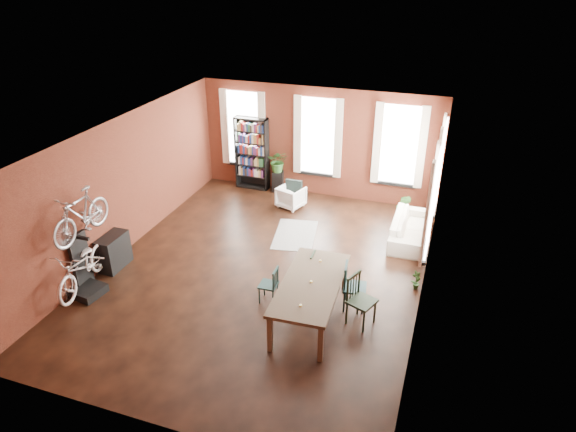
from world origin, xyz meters
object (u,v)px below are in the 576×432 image
at_px(dining_chair_d, 355,287).
at_px(bookshelf, 252,154).
at_px(bike_trainer, 88,291).
at_px(plant_stand, 278,181).
at_px(dining_chair_c, 362,301).
at_px(dining_chair_b, 305,270).
at_px(console_table, 114,251).
at_px(cream_sofa, 410,224).
at_px(dining_chair_a, 268,285).
at_px(dining_table, 311,300).
at_px(bicycle_floor, 79,248).
at_px(white_armchair, 291,196).

xyz_separation_m(dining_chair_d, bookshelf, (-4.25, 4.93, 0.60)).
bearing_deg(bike_trainer, plant_stand, 72.47).
bearing_deg(bookshelf, bike_trainer, -100.54).
bearing_deg(dining_chair_c, bookshelf, 61.32).
height_order(dining_chair_b, bike_trainer, dining_chair_b).
height_order(dining_chair_d, console_table, dining_chair_d).
bearing_deg(bookshelf, cream_sofa, -18.95).
distance_m(dining_chair_b, plant_stand, 5.09).
xyz_separation_m(dining_chair_c, console_table, (-5.76, 0.18, -0.12)).
xyz_separation_m(dining_chair_a, console_table, (-3.80, 0.08, 0.01)).
bearing_deg(dining_chair_d, dining_chair_a, 92.85).
relative_size(dining_table, dining_chair_c, 2.33).
bearing_deg(bicycle_floor, dining_chair_b, 11.92).
bearing_deg(dining_chair_b, bicycle_floor, -70.18).
bearing_deg(console_table, dining_chair_b, 8.43).
height_order(bookshelf, bicycle_floor, bookshelf).
bearing_deg(bookshelf, dining_chair_d, -49.27).
relative_size(dining_chair_b, cream_sofa, 0.41).
xyz_separation_m(console_table, plant_stand, (2.10, 5.20, -0.08)).
distance_m(dining_chair_a, dining_chair_d, 1.76).
bearing_deg(white_armchair, dining_chair_d, 141.81).
distance_m(bike_trainer, plant_stand, 6.63).
distance_m(plant_stand, bicycle_floor, 6.64).
height_order(dining_chair_a, plant_stand, dining_chair_a).
height_order(dining_chair_c, bike_trainer, dining_chair_c).
bearing_deg(dining_chair_d, white_armchair, 25.49).
bearing_deg(white_armchair, dining_chair_a, 120.52).
xyz_separation_m(dining_chair_a, bike_trainer, (-3.70, -1.04, -0.31)).
xyz_separation_m(dining_chair_a, dining_chair_c, (1.95, -0.11, 0.13)).
relative_size(white_armchair, console_table, 0.85).
relative_size(console_table, plant_stand, 1.27).
bearing_deg(dining_chair_d, plant_stand, 26.37).
relative_size(dining_table, white_armchair, 3.60).
xyz_separation_m(dining_chair_c, bike_trainer, (-5.65, -0.93, -0.44)).
bearing_deg(dining_chair_c, plant_stand, 55.75).
height_order(dining_chair_c, bicycle_floor, bicycle_floor).
bearing_deg(dining_chair_d, dining_table, 120.38).
bearing_deg(cream_sofa, white_armchair, 77.03).
bearing_deg(dining_chair_b, white_armchair, -159.14).
xyz_separation_m(dining_table, bookshelf, (-3.50, 5.53, 0.68)).
bearing_deg(plant_stand, dining_table, -64.11).
xyz_separation_m(cream_sofa, console_table, (-6.23, -3.50, -0.01)).
height_order(dining_chair_a, bookshelf, bookshelf).
xyz_separation_m(dining_table, plant_stand, (-2.68, 5.53, -0.10)).
bearing_deg(dining_chair_b, cream_sofa, 144.78).
height_order(white_armchair, bicycle_floor, bicycle_floor).
height_order(dining_chair_a, cream_sofa, cream_sofa).
height_order(white_armchair, console_table, console_table).
bearing_deg(cream_sofa, bicycle_floor, 126.58).
height_order(cream_sofa, bike_trainer, cream_sofa).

